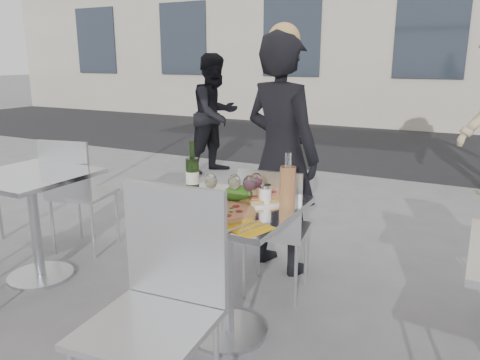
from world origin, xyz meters
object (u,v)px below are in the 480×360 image
at_px(salad_plate, 238,195).
at_px(napkin_left, 160,208).
at_px(side_table_left, 33,204).
at_px(wineglass_white_a, 211,182).
at_px(pedestrian_a, 215,114).
at_px(woman_diner, 281,155).
at_px(main_table, 227,243).
at_px(chair_near, 160,293).
at_px(napkin_right, 248,227).
at_px(side_chair_lfar, 75,187).
at_px(pizza_near, 221,212).
at_px(chair_far, 273,222).
at_px(pizza_far, 257,195).
at_px(wineglass_red_a, 249,184).
at_px(wine_bottle, 192,173).
at_px(sugar_shaker, 265,195).
at_px(wineglass_white_b, 234,183).
at_px(wineglass_red_b, 256,182).
at_px(carafe, 288,187).

bearing_deg(salad_plate, napkin_left, -134.55).
bearing_deg(side_table_left, wineglass_white_a, 0.44).
height_order(salad_plate, napkin_left, salad_plate).
bearing_deg(wineglass_white_a, pedestrian_a, 120.12).
distance_m(woman_diner, salad_plate, 0.87).
distance_m(main_table, chair_near, 0.70).
bearing_deg(napkin_right, wineglass_white_a, 161.36).
relative_size(side_chair_lfar, woman_diner, 0.55).
bearing_deg(pizza_near, chair_far, 89.39).
distance_m(side_table_left, pedestrian_a, 3.36).
relative_size(pizza_far, napkin_right, 1.56).
distance_m(main_table, pizza_near, 0.27).
bearing_deg(main_table, salad_plate, 74.50).
bearing_deg(wineglass_red_a, wine_bottle, 172.27).
height_order(side_chair_lfar, sugar_shaker, side_chair_lfar).
bearing_deg(napkin_right, napkin_left, -165.89).
xyz_separation_m(pedestrian_a, wineglass_white_b, (2.04, -3.27, 0.08)).
xyz_separation_m(main_table, pedestrian_a, (-2.02, 3.32, 0.24)).
distance_m(salad_plate, napkin_right, 0.41).
xyz_separation_m(wineglass_white_a, wineglass_red_b, (0.21, 0.12, 0.00)).
distance_m(pedestrian_a, napkin_right, 4.23).
xyz_separation_m(side_table_left, napkin_right, (1.75, -0.25, 0.21)).
height_order(pedestrian_a, salad_plate, pedestrian_a).
height_order(side_chair_lfar, wineglass_red_b, side_chair_lfar).
relative_size(chair_near, wineglass_white_b, 6.37).
bearing_deg(chair_far, pizza_far, 87.17).
relative_size(wine_bottle, wineglass_red_b, 1.87).
height_order(wineglass_white_a, napkin_left, wineglass_white_a).
distance_m(pizza_near, wineglass_white_b, 0.21).
bearing_deg(chair_far, wineglass_white_b, 76.80).
distance_m(chair_near, carafe, 0.85).
distance_m(chair_far, pedestrian_a, 3.51).
relative_size(salad_plate, wineglass_red_a, 1.40).
relative_size(wineglass_red_b, napkin_left, 0.64).
height_order(woman_diner, wineglass_white_b, woman_diner).
bearing_deg(napkin_right, side_table_left, -169.63).
bearing_deg(woman_diner, pedestrian_a, -32.78).
distance_m(pedestrian_a, sugar_shaker, 3.89).
xyz_separation_m(pedestrian_a, salad_plate, (2.04, -3.23, 0.00)).
height_order(pizza_near, wineglass_white_b, wineglass_white_b).
xyz_separation_m(chair_near, wineglass_white_a, (-0.19, 0.70, 0.26)).
height_order(pizza_far, wineglass_red_b, wineglass_red_b).
bearing_deg(wineglass_red_a, salad_plate, 162.71).
bearing_deg(wineglass_white_a, wineglass_red_b, 29.18).
bearing_deg(pizza_far, salad_plate, -120.92).
bearing_deg(pizza_near, side_table_left, 174.71).
bearing_deg(side_chair_lfar, chair_far, 169.54).
bearing_deg(salad_plate, chair_far, 86.03).
xyz_separation_m(chair_near, pizza_near, (-0.04, 0.55, 0.17)).
height_order(side_chair_lfar, salad_plate, side_chair_lfar).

